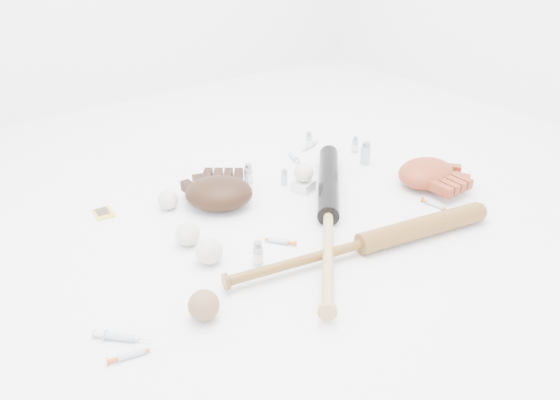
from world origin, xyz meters
TOP-DOWN VIEW (x-y plane):
  - bat_dark at (0.06, -0.06)m, footprint 0.73×0.80m
  - bat_wood at (0.03, -0.25)m, footprint 0.93×0.26m
  - glove_dark at (-0.16, 0.26)m, footprint 0.39×0.39m
  - glove_tan at (0.54, -0.07)m, footprint 0.27×0.27m
  - trading_card at (-0.51, 0.45)m, footprint 0.07×0.09m
  - pedestal at (0.14, 0.17)m, footprint 0.08×0.08m
  - baseball_on_pedestal at (0.14, 0.17)m, footprint 0.07×0.07m
  - baseball_left at (-0.36, 0.11)m, footprint 0.08×0.08m
  - baseball_upper at (-0.31, 0.35)m, footprint 0.07×0.07m
  - baseball_mid at (-0.36, -0.01)m, footprint 0.08×0.08m
  - baseball_aged at (-0.49, -0.21)m, footprint 0.08×0.08m
  - syringe_0 at (-0.70, -0.16)m, footprint 0.13×0.14m
  - syringe_1 at (-0.14, -0.05)m, footprint 0.10×0.12m
  - syringe_2 at (0.28, 0.41)m, footprint 0.07×0.15m
  - syringe_3 at (0.43, -0.20)m, footprint 0.04×0.13m
  - syringe_4 at (0.40, 0.45)m, footprint 0.14×0.07m
  - syringe_5 at (-0.70, -0.23)m, footprint 0.14×0.06m
  - vial_0 at (0.53, 0.30)m, footprint 0.03×0.03m
  - vial_1 at (0.40, 0.45)m, footprint 0.03×0.03m
  - vial_2 at (0.01, 0.34)m, footprint 0.03×0.03m
  - vial_3 at (0.48, 0.20)m, footprint 0.04×0.04m
  - vial_4 at (-0.25, -0.10)m, footprint 0.03×0.03m
  - vial_5 at (0.11, 0.25)m, footprint 0.02×0.02m

SIDE VIEW (x-z plane):
  - trading_card at x=-0.51m, z-range 0.00..0.00m
  - syringe_3 at x=0.43m, z-range 0.00..0.02m
  - syringe_5 at x=-0.70m, z-range 0.00..0.02m
  - syringe_1 at x=-0.14m, z-range 0.00..0.02m
  - syringe_4 at x=0.40m, z-range 0.00..0.02m
  - syringe_2 at x=0.28m, z-range 0.00..0.02m
  - syringe_0 at x=-0.70m, z-range 0.00..0.02m
  - pedestal at x=0.14m, z-range 0.00..0.04m
  - vial_5 at x=0.11m, z-range 0.00..0.06m
  - vial_0 at x=0.53m, z-range 0.00..0.07m
  - bat_wood at x=0.03m, z-range 0.00..0.07m
  - baseball_upper at x=-0.31m, z-range 0.00..0.07m
  - vial_1 at x=0.40m, z-range 0.00..0.07m
  - bat_dark at x=0.06m, z-range 0.00..0.07m
  - baseball_left at x=-0.36m, z-range 0.00..0.08m
  - vial_4 at x=-0.25m, z-range 0.00..0.08m
  - vial_2 at x=0.01m, z-range 0.00..0.08m
  - baseball_aged at x=-0.49m, z-range 0.00..0.08m
  - baseball_mid at x=-0.36m, z-range 0.00..0.08m
  - vial_3 at x=0.48m, z-range 0.00..0.09m
  - glove_tan at x=0.54m, z-range 0.00..0.10m
  - glove_dark at x=-0.16m, z-range 0.00..0.10m
  - baseball_on_pedestal at x=0.14m, z-range 0.04..0.11m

